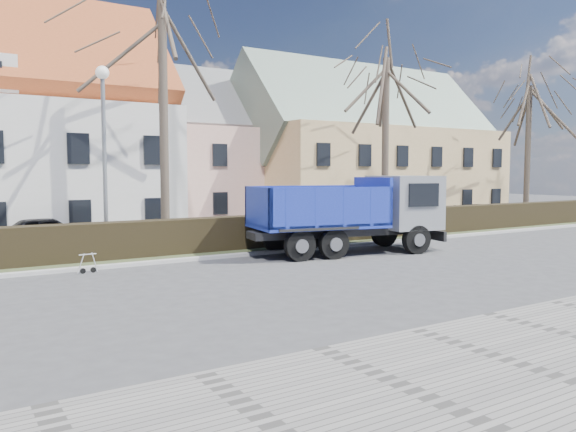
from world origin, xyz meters
TOP-DOWN VIEW (x-y plane):
  - ground at (0.00, 0.00)m, footprint 120.00×120.00m
  - curb_far at (0.00, 4.60)m, footprint 80.00×0.30m
  - grass_strip at (0.00, 6.20)m, footprint 80.00×3.00m
  - hedge at (0.00, 6.00)m, footprint 60.00×0.90m
  - building_pink at (4.00, 20.00)m, footprint 10.80×8.80m
  - building_yellow at (16.00, 17.00)m, footprint 18.80×10.80m
  - tree_1 at (-2.00, 8.50)m, footprint 9.20×9.20m
  - tree_2 at (10.00, 8.50)m, footprint 8.00×8.00m
  - tree_3 at (22.00, 8.50)m, footprint 7.60×7.60m
  - dump_truck at (3.10, 3.24)m, footprint 8.09×4.18m
  - streetlight at (-4.79, 7.00)m, footprint 0.55×0.55m
  - cart_frame at (-6.32, 4.00)m, footprint 0.79×0.51m
  - parked_car_a at (-6.21, 10.62)m, footprint 3.95×1.66m
  - parked_car_b at (19.38, 9.78)m, footprint 3.81×1.69m

SIDE VIEW (x-z plane):
  - ground at x=0.00m, z-range 0.00..0.00m
  - grass_strip at x=0.00m, z-range 0.00..0.10m
  - curb_far at x=0.00m, z-range 0.00..0.12m
  - cart_frame at x=-6.32m, z-range 0.00..0.68m
  - parked_car_b at x=19.38m, z-range 0.00..1.09m
  - hedge at x=0.00m, z-range 0.00..1.30m
  - parked_car_a at x=-6.21m, z-range 0.00..1.34m
  - dump_truck at x=3.10m, z-range 0.00..3.08m
  - streetlight at x=-4.79m, z-range 0.00..7.00m
  - building_pink at x=4.00m, z-range 0.00..8.00m
  - building_yellow at x=16.00m, z-range 0.00..8.50m
  - tree_3 at x=22.00m, z-range 0.00..10.45m
  - tree_2 at x=10.00m, z-range 0.00..11.00m
  - tree_1 at x=-2.00m, z-range 0.00..12.65m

